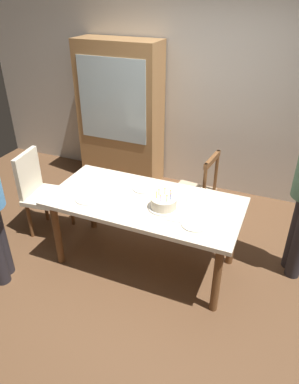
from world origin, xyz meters
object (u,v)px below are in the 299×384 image
Objects in this scene: plate_far_side at (144,188)px; chair_upholstered at (40,189)px; china_cabinet at (121,115)px; birthday_cake at (164,203)px; chair_spindle_back at (194,194)px; dining_table at (145,208)px; plate_near_celebrant at (87,199)px; plate_near_guest at (195,224)px.

plate_far_side is 0.23× the size of chair_upholstered.
plate_far_side is at bearing -55.39° from china_cabinet.
plate_far_side is (-0.30, 0.24, -0.04)m from birthday_cake.
plate_far_side is at bearing -123.03° from chair_spindle_back.
plate_near_celebrant is (-0.49, -0.19, 0.09)m from dining_table.
plate_near_guest is at bearing -23.26° from birthday_cake.
plate_near_guest is at bearing -19.72° from dining_table.
plate_near_celebrant is at bearing -18.61° from chair_upholstered.
birthday_cake is 1.27× the size of plate_near_guest.
plate_far_side is 0.23× the size of chair_spindle_back.
chair_upholstered reaches higher than plate_near_guest.
plate_near_guest is 0.12× the size of china_cabinet.
chair_spindle_back reaches higher than plate_far_side.
plate_far_side is at bearing 114.93° from dining_table.
birthday_cake reaches higher than plate_far_side.
china_cabinet is at bearing 127.64° from birthday_cake.
chair_upholstered is (-0.79, 0.27, -0.22)m from plate_near_celebrant.
chair_upholstered is at bearing -174.31° from plate_far_side.
china_cabinet is (-0.54, 1.75, 0.20)m from plate_near_celebrant.
plate_near_celebrant is 1.84m from china_cabinet.
plate_near_celebrant and plate_near_guest have the same top height.
plate_far_side is (0.40, 0.39, 0.00)m from plate_near_celebrant.
chair_upholstered is at bearing -99.71° from china_cabinet.
birthday_cake is at bearing -94.30° from chair_spindle_back.
plate_near_celebrant is at bearing -72.91° from china_cabinet.
plate_near_guest is (0.63, -0.39, 0.00)m from plate_far_side.
chair_spindle_back is at bearing 85.70° from birthday_cake.
birthday_cake is 1.52m from chair_upholstered.
plate_near_celebrant and plate_far_side have the same top height.
chair_upholstered is 0.50× the size of china_cabinet.
birthday_cake is at bearing -4.80° from chair_upholstered.
plate_far_side is 1.00× the size of plate_near_guest.
plate_near_guest is at bearing -74.04° from chair_spindle_back.
birthday_cake reaches higher than plate_near_celebrant.
plate_near_guest is at bearing -48.12° from china_cabinet.
dining_table is 8.15× the size of plate_near_celebrant.
dining_table is 8.15× the size of plate_near_guest.
chair_upholstered is 1.56m from china_cabinet.
plate_near_guest is (1.03, 0.00, 0.00)m from plate_near_celebrant.
plate_near_celebrant is 1.24m from chair_spindle_back.
plate_near_guest is 0.23× the size of chair_spindle_back.
china_cabinet reaches higher than plate_near_celebrant.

